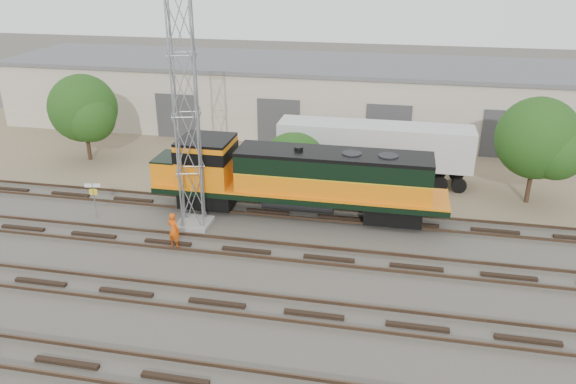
% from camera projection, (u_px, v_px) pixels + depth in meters
% --- Properties ---
extents(ground, '(140.00, 140.00, 0.00)m').
position_uv_depth(ground, '(324.00, 277.00, 24.87)').
color(ground, '#47423A').
rests_on(ground, ground).
extents(dirt_strip, '(80.00, 16.00, 0.02)m').
position_uv_depth(dirt_strip, '(355.00, 162.00, 38.38)').
color(dirt_strip, '#726047').
rests_on(dirt_strip, ground).
extents(tracks, '(80.00, 20.40, 0.28)m').
position_uv_depth(tracks, '(314.00, 314.00, 22.14)').
color(tracks, black).
rests_on(tracks, ground).
extents(warehouse, '(58.40, 10.40, 5.30)m').
position_uv_depth(warehouse, '(366.00, 97.00, 44.52)').
color(warehouse, beige).
rests_on(warehouse, ground).
extents(locomotive, '(15.80, 2.77, 3.80)m').
position_uv_depth(locomotive, '(293.00, 177.00, 29.88)').
color(locomotive, black).
rests_on(locomotive, tracks).
extents(signal_tower, '(1.74, 1.74, 11.78)m').
position_uv_depth(signal_tower, '(187.00, 119.00, 27.35)').
color(signal_tower, gray).
rests_on(signal_tower, ground).
extents(sign_post, '(0.82, 0.21, 2.04)m').
position_uv_depth(sign_post, '(94.00, 194.00, 29.82)').
color(sign_post, gray).
rests_on(sign_post, ground).
extents(worker, '(0.74, 0.58, 1.79)m').
position_uv_depth(worker, '(174.00, 230.00, 27.09)').
color(worker, '#D1480B').
rests_on(worker, ground).
extents(semi_trailer, '(11.81, 2.38, 3.63)m').
position_uv_depth(semi_trailer, '(379.00, 146.00, 34.46)').
color(semi_trailer, silver).
rests_on(semi_trailer, ground).
extents(tree_west, '(4.75, 4.52, 5.92)m').
position_uv_depth(tree_west, '(85.00, 111.00, 37.34)').
color(tree_west, '#382619').
rests_on(tree_west, ground).
extents(tree_mid, '(4.24, 4.03, 4.03)m').
position_uv_depth(tree_mid, '(297.00, 170.00, 32.41)').
color(tree_mid, '#382619').
rests_on(tree_mid, ground).
extents(tree_east, '(4.76, 4.53, 6.12)m').
position_uv_depth(tree_east, '(542.00, 141.00, 30.62)').
color(tree_east, '#382619').
rests_on(tree_east, ground).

